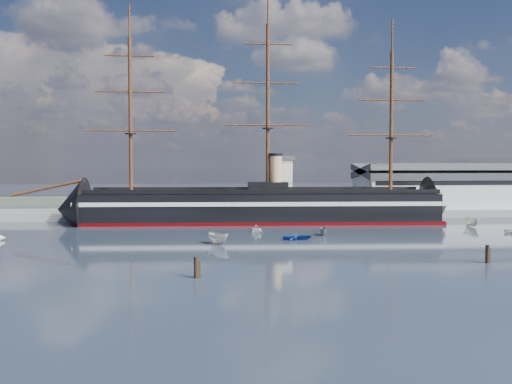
{
  "coord_description": "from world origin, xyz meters",
  "views": [
    {
      "loc": [
        -20.38,
        -82.94,
        14.94
      ],
      "look_at": [
        -8.63,
        35.0,
        9.0
      ],
      "focal_mm": 40.0,
      "sensor_mm": 36.0,
      "label": 1
    }
  ],
  "objects": [
    {
      "name": "motorboat_b",
      "position": [
        -1.24,
        26.84,
        0.0
      ],
      "size": [
        1.6,
        3.64,
        1.67
      ],
      "primitive_type": "imported",
      "rotation": [
        0.0,
        0.0,
        1.62
      ],
      "color": "navy",
      "rests_on": "ground"
    },
    {
      "name": "motorboat_f",
      "position": [
        43.74,
        45.6,
        0.0
      ],
      "size": [
        7.01,
        2.57,
        2.8
      ],
      "primitive_type": "imported",
      "rotation": [
        0.0,
        0.0,
        0.0
      ],
      "color": "silver",
      "rests_on": "ground"
    },
    {
      "name": "ground",
      "position": [
        0.0,
        40.0,
        0.0
      ],
      "size": [
        600.0,
        600.0,
        0.0
      ],
      "primitive_type": "plane",
      "color": "black",
      "rests_on": "ground"
    },
    {
      "name": "motorboat_a",
      "position": [
        -16.91,
        21.78,
        0.0
      ],
      "size": [
        7.28,
        5.51,
        2.76
      ],
      "primitive_type": "imported",
      "rotation": [
        0.0,
        0.0,
        0.49
      ],
      "color": "silver",
      "rests_on": "ground"
    },
    {
      "name": "quay",
      "position": [
        10.0,
        76.0,
        0.0
      ],
      "size": [
        180.0,
        18.0,
        2.0
      ],
      "primitive_type": "cube",
      "color": "slate",
      "rests_on": "ground"
    },
    {
      "name": "warehouse",
      "position": [
        58.0,
        80.0,
        7.98
      ],
      "size": [
        63.0,
        21.0,
        11.6
      ],
      "color": "#B7BABC",
      "rests_on": "ground"
    },
    {
      "name": "piling_near_left",
      "position": [
        -20.83,
        -8.96,
        0.0
      ],
      "size": [
        0.64,
        0.64,
        3.51
      ],
      "primitive_type": "cylinder",
      "color": "black",
      "rests_on": "ground"
    },
    {
      "name": "motorboat_c",
      "position": [
        5.27,
        33.1,
        0.0
      ],
      "size": [
        5.21,
        2.63,
        1.99
      ],
      "primitive_type": "imported",
      "rotation": [
        0.0,
        0.0,
        -0.17
      ],
      "color": "slate",
      "rests_on": "ground"
    },
    {
      "name": "warship",
      "position": [
        -6.9,
        60.0,
        4.04
      ],
      "size": [
        113.3,
        21.1,
        53.94
      ],
      "rotation": [
        0.0,
        0.0,
        -0.05
      ],
      "color": "black",
      "rests_on": "ground"
    },
    {
      "name": "motorboat_d",
      "position": [
        -8.12,
        38.93,
        0.0
      ],
      "size": [
        5.56,
        4.77,
        1.9
      ],
      "primitive_type": "imported",
      "rotation": [
        0.0,
        0.0,
        0.59
      ],
      "color": "white",
      "rests_on": "ground"
    },
    {
      "name": "piling_near_right",
      "position": [
        22.63,
        -1.94,
        0.0
      ],
      "size": [
        0.64,
        0.64,
        3.41
      ],
      "primitive_type": "cylinder",
      "color": "black",
      "rests_on": "ground"
    },
    {
      "name": "quay_tower",
      "position": [
        3.0,
        73.0,
        9.75
      ],
      "size": [
        5.0,
        5.0,
        15.0
      ],
      "color": "silver",
      "rests_on": "ground"
    }
  ]
}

